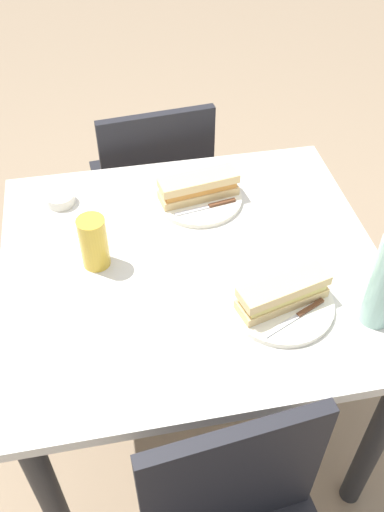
# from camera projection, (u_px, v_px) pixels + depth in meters

# --- Properties ---
(ground_plane) EXTENTS (8.00, 8.00, 0.00)m
(ground_plane) POSITION_uv_depth(u_px,v_px,m) (192.00, 408.00, 1.95)
(ground_plane) COLOR #8C755B
(dining_table) EXTENTS (0.97, 0.88, 0.73)m
(dining_table) POSITION_uv_depth(u_px,v_px,m) (192.00, 292.00, 1.52)
(dining_table) COLOR beige
(dining_table) RESTS_ON ground
(chair_near) EXTENTS (0.44, 0.44, 0.85)m
(chair_near) POSITION_uv_depth(u_px,v_px,m) (154.00, 188.00, 2.05)
(chair_near) COLOR black
(chair_near) RESTS_ON ground
(plate_near) EXTENTS (0.25, 0.25, 0.01)m
(plate_near) POSITION_uv_depth(u_px,v_px,m) (281.00, 304.00, 1.33)
(plate_near) COLOR silver
(plate_near) RESTS_ON dining_table
(baguette_sandwich_near) EXTENTS (0.23, 0.12, 0.07)m
(baguette_sandwich_near) POSITION_uv_depth(u_px,v_px,m) (283.00, 292.00, 1.30)
(baguette_sandwich_near) COLOR #DBB77A
(baguette_sandwich_near) RESTS_ON plate_near
(knife_near) EXTENTS (0.17, 0.09, 0.01)m
(knife_near) POSITION_uv_depth(u_px,v_px,m) (298.00, 315.00, 1.29)
(knife_near) COLOR silver
(knife_near) RESTS_ON plate_near
(plate_far) EXTENTS (0.25, 0.25, 0.01)m
(plate_far) POSITION_uv_depth(u_px,v_px,m) (198.00, 198.00, 1.61)
(plate_far) COLOR silver
(plate_far) RESTS_ON dining_table
(baguette_sandwich_far) EXTENTS (0.23, 0.11, 0.07)m
(baguette_sandwich_far) POSITION_uv_depth(u_px,v_px,m) (198.00, 187.00, 1.58)
(baguette_sandwich_far) COLOR #DBB77A
(baguette_sandwich_far) RESTS_ON plate_far
(knife_far) EXTENTS (0.18, 0.04, 0.01)m
(knife_far) POSITION_uv_depth(u_px,v_px,m) (209.00, 206.00, 1.57)
(knife_far) COLOR silver
(knife_far) RESTS_ON plate_far
(beer_glass) EXTENTS (0.07, 0.07, 0.14)m
(beer_glass) POSITION_uv_depth(u_px,v_px,m) (94.00, 242.00, 1.38)
(beer_glass) COLOR gold
(beer_glass) RESTS_ON dining_table
(olive_bowl) EXTENTS (0.08, 0.08, 0.03)m
(olive_bowl) POSITION_uv_depth(u_px,v_px,m) (60.00, 199.00, 1.59)
(olive_bowl) COLOR silver
(olive_bowl) RESTS_ON dining_table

